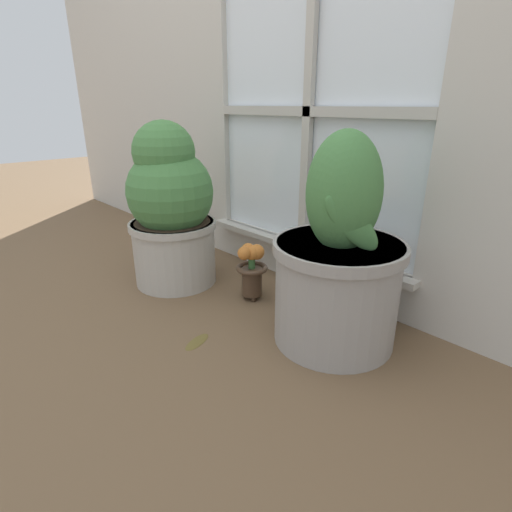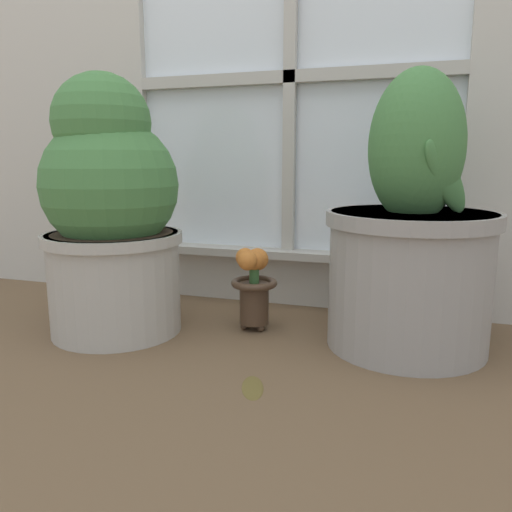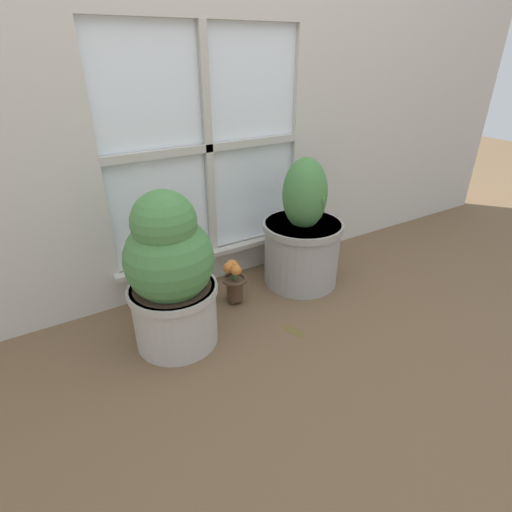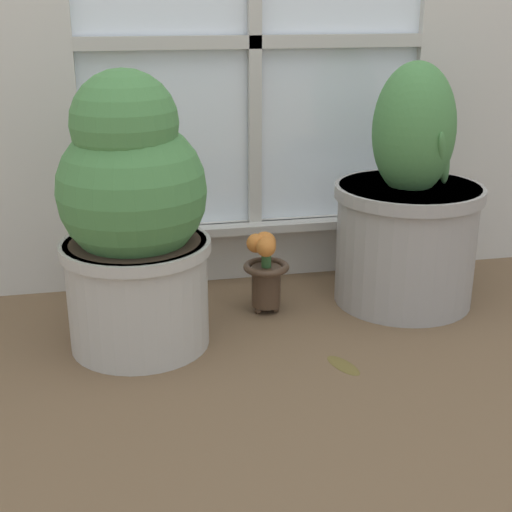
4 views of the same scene
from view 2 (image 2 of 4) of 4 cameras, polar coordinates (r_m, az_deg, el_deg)
name	(u,v)px [view 2 (image 2 of 4)]	position (r m, az deg, el deg)	size (l,w,h in m)	color
ground_plane	(219,376)	(1.09, -4.24, -13.54)	(10.00, 10.00, 0.00)	brown
potted_plant_left	(111,212)	(1.34, -16.28, 4.88)	(0.36, 0.36, 0.66)	#B7B2A8
potted_plant_right	(411,244)	(1.24, 17.26, 1.32)	(0.40, 0.40, 0.66)	#9E9993
flower_vase	(253,283)	(1.33, -0.31, -3.07)	(0.12, 0.12, 0.22)	#473323
fallen_leaf	(253,386)	(1.04, -0.39, -14.63)	(0.08, 0.12, 0.01)	brown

